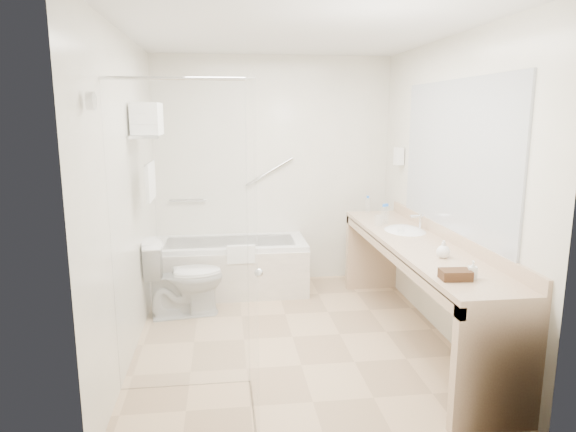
{
  "coord_description": "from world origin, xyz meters",
  "views": [
    {
      "loc": [
        -0.55,
        -4.08,
        1.89
      ],
      "look_at": [
        0.0,
        0.3,
        1.0
      ],
      "focal_mm": 32.0,
      "sensor_mm": 36.0,
      "label": 1
    }
  ],
  "objects": [
    {
      "name": "floor",
      "position": [
        0.0,
        0.0,
        0.0
      ],
      "size": [
        3.2,
        3.2,
        0.0
      ],
      "primitive_type": "plane",
      "color": "tan",
      "rests_on": "ground"
    },
    {
      "name": "ceiling",
      "position": [
        0.0,
        0.0,
        2.5
      ],
      "size": [
        2.6,
        3.2,
        0.1
      ],
      "primitive_type": "cube",
      "color": "silver",
      "rests_on": "wall_back"
    },
    {
      "name": "wall_back",
      "position": [
        0.0,
        1.6,
        1.25
      ],
      "size": [
        2.6,
        0.1,
        2.5
      ],
      "primitive_type": "cube",
      "color": "beige",
      "rests_on": "ground"
    },
    {
      "name": "wall_front",
      "position": [
        0.0,
        -1.6,
        1.25
      ],
      "size": [
        2.6,
        0.1,
        2.5
      ],
      "primitive_type": "cube",
      "color": "beige",
      "rests_on": "ground"
    },
    {
      "name": "wall_left",
      "position": [
        -1.3,
        0.0,
        1.25
      ],
      "size": [
        0.1,
        3.2,
        2.5
      ],
      "primitive_type": "cube",
      "color": "beige",
      "rests_on": "ground"
    },
    {
      "name": "wall_right",
      "position": [
        1.3,
        0.0,
        1.25
      ],
      "size": [
        0.1,
        3.2,
        2.5
      ],
      "primitive_type": "cube",
      "color": "beige",
      "rests_on": "ground"
    },
    {
      "name": "bathtub",
      "position": [
        -0.5,
        1.24,
        0.28
      ],
      "size": [
        1.6,
        0.73,
        0.59
      ],
      "color": "silver",
      "rests_on": "floor"
    },
    {
      "name": "grab_bar_short",
      "position": [
        -0.95,
        1.56,
        0.95
      ],
      "size": [
        0.4,
        0.03,
        0.03
      ],
      "primitive_type": "cylinder",
      "rotation": [
        0.0,
        1.57,
        0.0
      ],
      "color": "silver",
      "rests_on": "wall_back"
    },
    {
      "name": "grab_bar_long",
      "position": [
        -0.05,
        1.56,
        1.25
      ],
      "size": [
        0.53,
        0.03,
        0.33
      ],
      "primitive_type": "cylinder",
      "rotation": [
        0.0,
        1.05,
        0.0
      ],
      "color": "silver",
      "rests_on": "wall_back"
    },
    {
      "name": "shower_enclosure",
      "position": [
        -0.63,
        -0.93,
        1.07
      ],
      "size": [
        0.96,
        0.91,
        2.11
      ],
      "color": "silver",
      "rests_on": "floor"
    },
    {
      "name": "towel_shelf",
      "position": [
        -1.17,
        0.35,
        1.75
      ],
      "size": [
        0.24,
        0.55,
        0.81
      ],
      "color": "silver",
      "rests_on": "wall_left"
    },
    {
      "name": "vanity_counter",
      "position": [
        1.02,
        -0.15,
        0.64
      ],
      "size": [
        0.55,
        2.7,
        0.95
      ],
      "color": "tan",
      "rests_on": "floor"
    },
    {
      "name": "sink",
      "position": [
        1.05,
        0.25,
        0.82
      ],
      "size": [
        0.4,
        0.52,
        0.14
      ],
      "primitive_type": "ellipsoid",
      "color": "silver",
      "rests_on": "vanity_counter"
    },
    {
      "name": "faucet",
      "position": [
        1.2,
        0.25,
        0.93
      ],
      "size": [
        0.03,
        0.03,
        0.14
      ],
      "primitive_type": "cylinder",
      "color": "silver",
      "rests_on": "vanity_counter"
    },
    {
      "name": "mirror",
      "position": [
        1.29,
        -0.15,
        1.55
      ],
      "size": [
        0.02,
        2.0,
        1.2
      ],
      "primitive_type": "cube",
      "color": "#ABB0B7",
      "rests_on": "wall_right"
    },
    {
      "name": "hairdryer_unit",
      "position": [
        1.25,
        1.05,
        1.45
      ],
      "size": [
        0.08,
        0.1,
        0.18
      ],
      "primitive_type": "cube",
      "color": "silver",
      "rests_on": "wall_right"
    },
    {
      "name": "toilet",
      "position": [
        -0.95,
        0.63,
        0.36
      ],
      "size": [
        0.8,
        0.52,
        0.73
      ],
      "primitive_type": "imported",
      "rotation": [
        0.0,
        0.0,
        1.71
      ],
      "color": "silver",
      "rests_on": "floor"
    },
    {
      "name": "amenity_basket",
      "position": [
        0.89,
        -1.12,
        0.88
      ],
      "size": [
        0.2,
        0.14,
        0.06
      ],
      "primitive_type": "cube",
      "rotation": [
        0.0,
        0.0,
        -0.08
      ],
      "color": "#402716",
      "rests_on": "vanity_counter"
    },
    {
      "name": "soap_bottle_a",
      "position": [
        1.0,
        -1.13,
        0.88
      ],
      "size": [
        0.09,
        0.13,
        0.05
      ],
      "primitive_type": "imported",
      "rotation": [
        0.0,
        0.0,
        -0.3
      ],
      "color": "silver",
      "rests_on": "vanity_counter"
    },
    {
      "name": "soap_bottle_b",
      "position": [
        1.02,
        -0.64,
        0.9
      ],
      "size": [
        0.14,
        0.16,
        0.1
      ],
      "primitive_type": "imported",
      "rotation": [
        0.0,
        0.0,
        -0.39
      ],
      "color": "silver",
      "rests_on": "vanity_counter"
    },
    {
      "name": "water_bottle_left",
      "position": [
        0.98,
        0.58,
        0.94
      ],
      "size": [
        0.06,
        0.06,
        0.19
      ],
      "rotation": [
        0.0,
        0.0,
        -0.14
      ],
      "color": "silver",
      "rests_on": "vanity_counter"
    },
    {
      "name": "water_bottle_mid",
      "position": [
        0.95,
        0.54,
        0.94
      ],
      "size": [
        0.06,
        0.06,
        0.19
      ],
      "rotation": [
        0.0,
        0.0,
        0.18
      ],
      "color": "silver",
      "rests_on": "vanity_counter"
    },
    {
      "name": "water_bottle_right",
      "position": [
        0.95,
        1.1,
        0.93
      ],
      "size": [
        0.06,
        0.06,
        0.18
      ],
      "rotation": [
        0.0,
        0.0,
        -0.11
      ],
      "color": "silver",
      "rests_on": "vanity_counter"
    },
    {
      "name": "drinking_glass_near",
      "position": [
        0.96,
        0.1,
        0.89
      ],
      "size": [
        0.07,
        0.07,
        0.08
      ],
      "primitive_type": "cylinder",
      "rotation": [
        0.0,
        0.0,
        -0.23
      ],
      "color": "silver",
      "rests_on": "vanity_counter"
    },
    {
      "name": "drinking_glass_far",
      "position": [
        0.88,
        0.48,
        0.9
      ],
      "size": [
        0.09,
        0.09,
        0.1
      ],
      "primitive_type": "cylinder",
      "rotation": [
        0.0,
        0.0,
        -0.25
      ],
      "color": "silver",
      "rests_on": "vanity_counter"
    }
  ]
}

